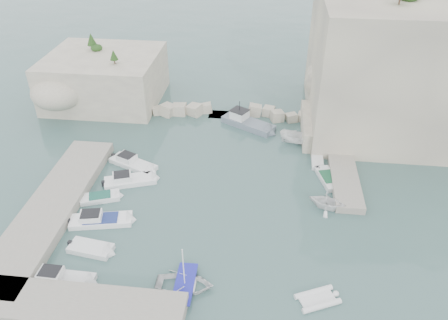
# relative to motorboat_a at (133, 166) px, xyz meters

# --- Properties ---
(ground) EXTENTS (400.00, 400.00, 0.00)m
(ground) POSITION_rel_motorboat_a_xyz_m (11.09, -7.95, 0.00)
(ground) COLOR #3F5E5B
(ground) RESTS_ON ground
(cliff_east) EXTENTS (26.00, 22.00, 17.00)m
(cliff_east) POSITION_rel_motorboat_a_xyz_m (34.09, 15.05, 8.50)
(cliff_east) COLOR beige
(cliff_east) RESTS_ON ground
(cliff_terrace) EXTENTS (8.00, 10.00, 2.50)m
(cliff_terrace) POSITION_rel_motorboat_a_xyz_m (24.09, 10.05, 1.25)
(cliff_terrace) COLOR beige
(cliff_terrace) RESTS_ON ground
(outcrop_west) EXTENTS (16.00, 14.00, 7.00)m
(outcrop_west) POSITION_rel_motorboat_a_xyz_m (-8.91, 17.05, 3.50)
(outcrop_west) COLOR beige
(outcrop_west) RESTS_ON ground
(quay_west) EXTENTS (5.00, 24.00, 1.10)m
(quay_west) POSITION_rel_motorboat_a_xyz_m (-5.91, -8.95, 0.55)
(quay_west) COLOR #9E9689
(quay_west) RESTS_ON ground
(quay_south) EXTENTS (18.00, 4.00, 1.10)m
(quay_south) POSITION_rel_motorboat_a_xyz_m (1.09, -20.45, 0.55)
(quay_south) COLOR #9E9689
(quay_south) RESTS_ON ground
(ledge_east) EXTENTS (3.00, 16.00, 0.80)m
(ledge_east) POSITION_rel_motorboat_a_xyz_m (24.59, 2.05, 0.40)
(ledge_east) COLOR #9E9689
(ledge_east) RESTS_ON ground
(breakwater) EXTENTS (28.00, 3.00, 1.40)m
(breakwater) POSITION_rel_motorboat_a_xyz_m (10.09, 14.05, 0.70)
(breakwater) COLOR beige
(breakwater) RESTS_ON ground
(motorboat_a) EXTENTS (6.80, 4.50, 1.40)m
(motorboat_a) POSITION_rel_motorboat_a_xyz_m (0.00, 0.00, 0.00)
(motorboat_a) COLOR white
(motorboat_a) RESTS_ON ground
(motorboat_b) EXTENTS (6.62, 4.04, 1.40)m
(motorboat_b) POSITION_rel_motorboat_a_xyz_m (0.63, -3.23, 0.00)
(motorboat_b) COLOR white
(motorboat_b) RESTS_ON ground
(motorboat_c) EXTENTS (4.76, 3.07, 0.70)m
(motorboat_c) POSITION_rel_motorboat_a_xyz_m (-1.70, -6.55, 0.00)
(motorboat_c) COLOR white
(motorboat_c) RESTS_ON ground
(motorboat_d) EXTENTS (6.94, 3.30, 1.40)m
(motorboat_d) POSITION_rel_motorboat_a_xyz_m (-0.33, -10.07, 0.00)
(motorboat_d) COLOR white
(motorboat_d) RESTS_ON ground
(motorboat_e) EXTENTS (4.67, 2.43, 0.70)m
(motorboat_e) POSITION_rel_motorboat_a_xyz_m (0.04, -13.89, 0.00)
(motorboat_e) COLOR silver
(motorboat_e) RESTS_ON ground
(motorboat_f) EXTENTS (6.24, 1.96, 1.40)m
(motorboat_f) POSITION_rel_motorboat_a_xyz_m (-1.09, -17.74, 0.00)
(motorboat_f) COLOR silver
(motorboat_f) RESTS_ON ground
(rowboat) EXTENTS (4.97, 3.58, 1.02)m
(rowboat) POSITION_rel_motorboat_a_xyz_m (9.49, -17.10, 0.00)
(rowboat) COLOR white
(rowboat) RESTS_ON ground
(inflatable_dinghy) EXTENTS (4.17, 3.20, 0.44)m
(inflatable_dinghy) POSITION_rel_motorboat_a_xyz_m (20.56, -17.18, 0.00)
(inflatable_dinghy) COLOR silver
(inflatable_dinghy) RESTS_ON ground
(tender_east_a) EXTENTS (4.55, 4.19, 2.00)m
(tender_east_a) POSITION_rel_motorboat_a_xyz_m (22.22, -5.20, 0.00)
(tender_east_a) COLOR white
(tender_east_a) RESTS_ON ground
(tender_east_b) EXTENTS (2.98, 5.17, 0.70)m
(tender_east_b) POSITION_rel_motorboat_a_xyz_m (22.75, -0.33, 0.00)
(tender_east_b) COLOR silver
(tender_east_b) RESTS_ON ground
(tender_east_c) EXTENTS (1.45, 4.24, 0.70)m
(tender_east_c) POSITION_rel_motorboat_a_xyz_m (21.78, 3.40, 0.00)
(tender_east_c) COLOR silver
(tender_east_c) RESTS_ON ground
(tender_east_d) EXTENTS (5.23, 2.77, 1.92)m
(tender_east_d) POSITION_rel_motorboat_a_xyz_m (19.65, 7.28, 0.00)
(tender_east_d) COLOR white
(tender_east_d) RESTS_ON ground
(work_boat) EXTENTS (8.32, 6.20, 2.20)m
(work_boat) POSITION_rel_motorboat_a_xyz_m (12.93, 11.03, 0.00)
(work_boat) COLOR slate
(work_boat) RESTS_ON ground
(rowboat_mast) EXTENTS (0.10, 0.10, 4.20)m
(rowboat_mast) POSITION_rel_motorboat_a_xyz_m (9.49, -17.10, 2.61)
(rowboat_mast) COLOR white
(rowboat_mast) RESTS_ON rowboat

